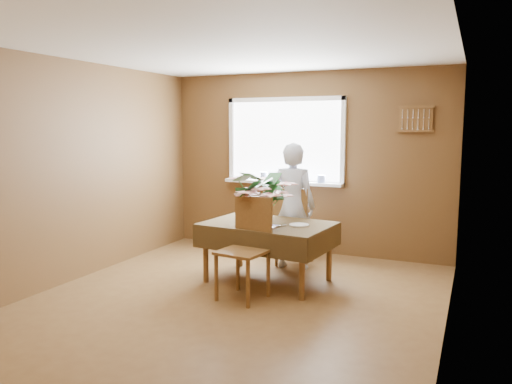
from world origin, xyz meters
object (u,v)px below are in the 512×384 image
at_px(chair_far, 293,223).
at_px(seated_woman, 293,206).
at_px(dining_table, 268,230).
at_px(flower_bouquet, 262,194).
at_px(chair_near, 247,244).

xyz_separation_m(chair_far, seated_woman, (0.03, -0.10, 0.24)).
height_order(dining_table, chair_far, chair_far).
bearing_deg(dining_table, flower_bouquet, -82.73).
distance_m(dining_table, chair_near, 0.55).
bearing_deg(flower_bouquet, chair_far, 87.98).
bearing_deg(chair_near, flower_bouquet, 98.04).
relative_size(chair_near, seated_woman, 0.66).
height_order(dining_table, chair_near, chair_near).
relative_size(dining_table, chair_far, 1.48).
xyz_separation_m(chair_near, flower_bouquet, (0.00, 0.37, 0.47)).
relative_size(dining_table, chair_near, 1.43).
bearing_deg(seated_woman, flower_bouquet, 82.08).
relative_size(chair_far, seated_woman, 0.64).
xyz_separation_m(dining_table, chair_far, (0.04, 0.74, -0.05)).
height_order(dining_table, seated_woman, seated_woman).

